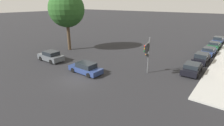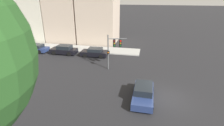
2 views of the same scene
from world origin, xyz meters
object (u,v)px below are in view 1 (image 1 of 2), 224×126
parked_car_4 (218,40)px  crossing_car_1 (51,56)px  traffic_signal (147,50)px  parked_car_1 (201,58)px  street_tree (66,9)px  parked_car_0 (192,68)px  crossing_car_0 (86,68)px  parked_car_2 (209,51)px  parked_car_3 (214,45)px

parked_car_4 → crossing_car_1: bearing=148.1°
traffic_signal → parked_car_1: traffic_signal is taller
street_tree → parked_car_0: bearing=4.3°
crossing_car_0 → parked_car_2: (10.80, 18.34, -0.02)m
parked_car_0 → parked_car_4: size_ratio=0.96×
street_tree → parked_car_3: street_tree is taller
traffic_signal → parked_car_2: size_ratio=1.05×
street_tree → parked_car_0: size_ratio=2.54×
traffic_signal → parked_car_2: traffic_signal is taller
parked_car_0 → parked_car_2: 10.38m
crossing_car_0 → parked_car_3: size_ratio=1.14×
parked_car_2 → parked_car_3: size_ratio=1.10×
traffic_signal → parked_car_2: bearing=-121.4°
crossing_car_1 → parked_car_4: 34.14m
crossing_car_0 → parked_car_3: (10.84, 23.61, -0.01)m
parked_car_4 → street_tree: bearing=137.3°
crossing_car_0 → parked_car_1: parked_car_1 is taller
street_tree → parked_car_4: 31.86m
crossing_car_1 → street_tree: bearing=-64.0°
crossing_car_0 → crossing_car_1: 7.67m
crossing_car_1 → parked_car_3: crossing_car_1 is taller
street_tree → parked_car_1: (21.37, 6.78, -6.56)m
parked_car_3 → crossing_car_1: bearing=143.3°
street_tree → parked_car_1: 23.36m
parked_car_1 → parked_car_0: bearing=179.7°
traffic_signal → crossing_car_1: size_ratio=1.07×
crossing_car_1 → crossing_car_0: bearing=177.9°
traffic_signal → parked_car_4: size_ratio=1.06×
crossing_car_1 → parked_car_2: (18.47, 18.08, -0.09)m
crossing_car_0 → crossing_car_1: bearing=-1.4°
parked_car_0 → parked_car_4: bearing=-2.2°
street_tree → parked_car_1: size_ratio=2.47×
crossing_car_1 → parked_car_1: (18.37, 12.88, -0.02)m
street_tree → crossing_car_1: bearing=-63.8°
parked_car_0 → parked_car_2: (0.15, 10.38, -0.01)m
crossing_car_0 → parked_car_0: bearing=-142.7°
parked_car_4 → parked_car_0: bearing=-179.5°
traffic_signal → crossing_car_0: size_ratio=1.01×
traffic_signal → parked_car_4: traffic_signal is taller
crossing_car_0 → traffic_signal: bearing=-147.2°
parked_car_1 → parked_car_3: parked_car_1 is taller
crossing_car_1 → parked_car_0: bearing=-157.4°
traffic_signal → crossing_car_1: bearing=1.0°
parked_car_4 → parked_car_3: bearing=-178.6°
street_tree → parked_car_3: (21.52, 17.24, -6.63)m
parked_car_1 → street_tree: bearing=107.9°
parked_car_2 → parked_car_1: bearing=-179.0°
crossing_car_0 → street_tree: bearing=-30.3°
parked_car_1 → crossing_car_1: bearing=125.4°
crossing_car_0 → parked_car_4: (10.79, 28.97, 0.06)m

